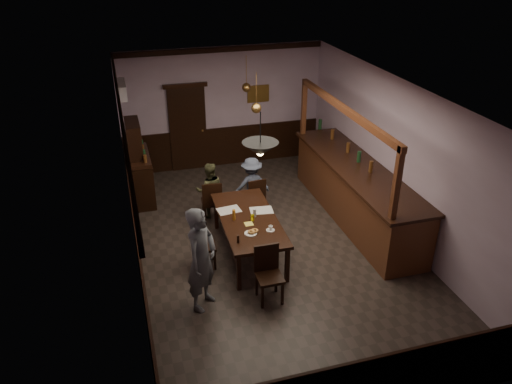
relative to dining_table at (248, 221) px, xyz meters
name	(u,v)px	position (x,y,z in m)	size (l,w,h in m)	color
room	(272,175)	(0.48, 0.11, 0.81)	(5.01, 8.01, 3.01)	#2D2621
dining_table	(248,221)	(0.00, 0.00, 0.00)	(1.06, 2.23, 0.75)	black
chair_far_left	(212,200)	(-0.42, 1.29, -0.18)	(0.43, 0.43, 0.93)	black
chair_far_right	(255,196)	(0.49, 1.26, -0.20)	(0.42, 0.42, 0.89)	black
chair_near	(268,271)	(-0.04, -1.32, -0.16)	(0.41, 0.41, 0.95)	black
chair_side	(200,243)	(-0.93, -0.17, -0.20)	(0.42, 0.42, 0.89)	black
person_standing	(201,259)	(-1.08, -1.22, 0.19)	(0.64, 0.42, 1.75)	slate
person_seated_left	(210,190)	(-0.41, 1.56, -0.08)	(0.58, 0.46, 1.20)	#4A4B2D
person_seated_right	(252,185)	(0.49, 1.54, -0.08)	(0.79, 0.45, 1.22)	#4C556C
newspaper_left	(229,210)	(-0.28, 0.37, 0.07)	(0.42, 0.30, 0.01)	silver
newspaper_right	(261,210)	(0.30, 0.19, 0.07)	(0.42, 0.30, 0.01)	silver
napkin	(249,224)	(-0.05, -0.20, 0.07)	(0.15, 0.15, 0.00)	#FCEB5C
saucer	(270,230)	(0.25, -0.52, 0.07)	(0.15, 0.15, 0.01)	white
coffee_cup	(271,228)	(0.26, -0.51, 0.11)	(0.08, 0.08, 0.07)	white
pastry_plate	(251,233)	(-0.10, -0.53, 0.07)	(0.22, 0.22, 0.01)	white
pastry_ring_a	(251,232)	(-0.09, -0.52, 0.10)	(0.13, 0.13, 0.04)	#C68C47
pastry_ring_b	(255,231)	(-0.03, -0.50, 0.10)	(0.13, 0.13, 0.04)	#C68C47
soda_can	(252,218)	(0.04, -0.11, 0.12)	(0.07, 0.07, 0.12)	yellow
beer_glass	(234,215)	(-0.27, 0.01, 0.16)	(0.06, 0.06, 0.20)	#BF721E
water_glass	(255,213)	(0.12, 0.02, 0.14)	(0.06, 0.06, 0.15)	silver
pepper_mill	(238,239)	(-0.38, -0.73, 0.13)	(0.04, 0.04, 0.14)	black
sideboard	(139,169)	(-1.73, 2.78, 0.04)	(0.49, 1.37, 1.81)	black
bar_counter	(356,191)	(2.47, 0.66, -0.07)	(1.02, 4.38, 2.46)	#482013
door_back	(188,129)	(-0.42, 4.06, 0.36)	(0.90, 0.06, 2.10)	black
ac_unit	(121,90)	(-1.90, 3.01, 1.76)	(0.20, 0.85, 0.30)	white
picture_left_small	(134,203)	(-1.98, -1.49, 1.46)	(0.04, 0.28, 0.36)	olive
picture_left_large	(127,163)	(-1.98, 0.91, 1.01)	(0.04, 0.62, 0.48)	olive
picture_back	(258,94)	(1.38, 4.07, 1.11)	(0.55, 0.04, 0.42)	olive
pendant_iron	(260,149)	(-0.02, -0.80, 1.73)	(0.56, 0.56, 0.69)	black
pendant_brass_mid	(256,108)	(0.58, 1.48, 1.61)	(0.20, 0.20, 0.81)	#BF8C3F
pendant_brass_far	(246,88)	(0.78, 2.95, 1.61)	(0.20, 0.20, 0.81)	#BF8C3F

